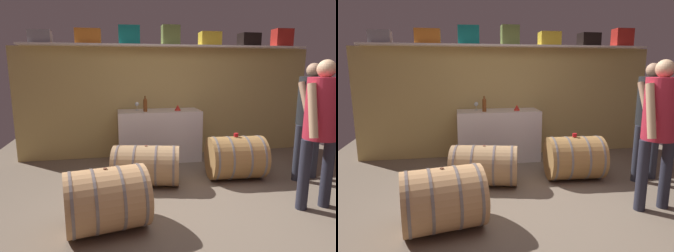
% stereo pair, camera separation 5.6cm
% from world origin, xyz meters
% --- Properties ---
extents(ground_plane, '(6.57, 7.98, 0.02)m').
position_xyz_m(ground_plane, '(0.00, 0.60, -0.01)').
color(ground_plane, '#746554').
extents(back_wall_panel, '(5.37, 0.10, 1.96)m').
position_xyz_m(back_wall_panel, '(0.00, 2.39, 0.98)').
color(back_wall_panel, tan).
rests_on(back_wall_panel, ground).
extents(high_shelf_board, '(4.94, 0.40, 0.03)m').
position_xyz_m(high_shelf_board, '(0.00, 2.24, 1.98)').
color(high_shelf_board, silver).
rests_on(high_shelf_board, back_wall_panel).
extents(toolcase_grey, '(0.34, 0.29, 0.20)m').
position_xyz_m(toolcase_grey, '(-2.13, 2.24, 2.09)').
color(toolcase_grey, gray).
rests_on(toolcase_grey, high_shelf_board).
extents(toolcase_orange, '(0.41, 0.26, 0.24)m').
position_xyz_m(toolcase_orange, '(-1.39, 2.24, 2.11)').
color(toolcase_orange, orange).
rests_on(toolcase_orange, high_shelf_board).
extents(toolcase_teal, '(0.36, 0.22, 0.31)m').
position_xyz_m(toolcase_teal, '(-0.72, 2.24, 2.15)').
color(toolcase_teal, '#13837E').
rests_on(toolcase_teal, high_shelf_board).
extents(toolcase_olive, '(0.30, 0.23, 0.33)m').
position_xyz_m(toolcase_olive, '(-0.01, 2.24, 2.16)').
color(toolcase_olive, olive).
rests_on(toolcase_olive, high_shelf_board).
extents(toolcase_yellow, '(0.36, 0.30, 0.23)m').
position_xyz_m(toolcase_yellow, '(0.70, 2.24, 2.11)').
color(toolcase_yellow, yellow).
rests_on(toolcase_yellow, high_shelf_board).
extents(toolcase_black, '(0.36, 0.29, 0.23)m').
position_xyz_m(toolcase_black, '(1.44, 2.24, 2.11)').
color(toolcase_black, black).
rests_on(toolcase_black, high_shelf_board).
extents(toolcase_red, '(0.33, 0.27, 0.31)m').
position_xyz_m(toolcase_red, '(2.09, 2.24, 2.15)').
color(toolcase_red, red).
rests_on(toolcase_red, high_shelf_board).
extents(work_cabinet, '(1.41, 0.55, 0.88)m').
position_xyz_m(work_cabinet, '(-0.25, 2.06, 0.44)').
color(work_cabinet, white).
rests_on(work_cabinet, ground).
extents(wine_bottle_amber, '(0.07, 0.07, 0.26)m').
position_xyz_m(wine_bottle_amber, '(-0.50, 1.96, 1.00)').
color(wine_bottle_amber, brown).
rests_on(wine_bottle_amber, work_cabinet).
extents(wine_glass, '(0.07, 0.07, 0.14)m').
position_xyz_m(wine_glass, '(-0.62, 2.15, 0.98)').
color(wine_glass, white).
rests_on(wine_glass, work_cabinet).
extents(red_funnel, '(0.11, 0.11, 0.10)m').
position_xyz_m(red_funnel, '(0.07, 2.00, 0.93)').
color(red_funnel, red).
rests_on(red_funnel, work_cabinet).
extents(wine_barrel_near, '(0.83, 0.67, 0.64)m').
position_xyz_m(wine_barrel_near, '(0.72, 0.97, 0.32)').
color(wine_barrel_near, '#A97C44').
rests_on(wine_barrel_near, ground).
extents(wine_barrel_far, '(0.89, 0.76, 0.65)m').
position_xyz_m(wine_barrel_far, '(-1.11, -0.11, 0.32)').
color(wine_barrel_far, tan).
rests_on(wine_barrel_far, ground).
extents(wine_barrel_flank, '(1.00, 0.74, 0.57)m').
position_xyz_m(wine_barrel_flank, '(-0.60, 0.96, 0.28)').
color(wine_barrel_flank, tan).
rests_on(wine_barrel_flank, ground).
extents(tasting_cup, '(0.06, 0.06, 0.05)m').
position_xyz_m(tasting_cup, '(0.71, 0.97, 0.66)').
color(tasting_cup, red).
rests_on(tasting_cup, wine_barrel_near).
extents(winemaker_pouring, '(0.50, 0.39, 1.69)m').
position_xyz_m(winemaker_pouring, '(1.24, -0.07, 1.04)').
color(winemaker_pouring, '#292A38').
rests_on(winemaker_pouring, ground).
extents(visitor_tasting, '(0.52, 0.46, 1.67)m').
position_xyz_m(visitor_tasting, '(1.71, 0.75, 1.03)').
color(visitor_tasting, '#2E303D').
rests_on(visitor_tasting, ground).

